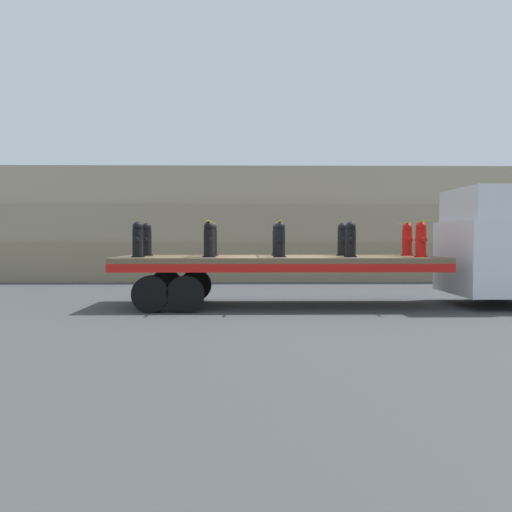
{
  "coord_description": "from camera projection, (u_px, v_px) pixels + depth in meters",
  "views": [
    {
      "loc": [
        -0.77,
        -12.8,
        1.76
      ],
      "look_at": [
        -0.58,
        0.0,
        1.29
      ],
      "focal_mm": 35.0,
      "sensor_mm": 36.0,
      "label": 1
    }
  ],
  "objects": [
    {
      "name": "flatbed_trailer",
      "position": [
        254.0,
        267.0,
        12.82
      ],
      "size": [
        8.19,
        2.52,
        1.28
      ],
      "color": "brown",
      "rests_on": "ground_plane"
    },
    {
      "name": "fire_hydrant_black_near_3",
      "position": [
        351.0,
        240.0,
        12.3
      ],
      "size": [
        0.33,
        0.58,
        0.88
      ],
      "color": "black",
      "rests_on": "flatbed_trailer"
    },
    {
      "name": "cargo_strap_rear",
      "position": [
        211.0,
        222.0,
        12.76
      ],
      "size": [
        0.05,
        2.62,
        0.01
      ],
      "color": "yellow",
      "rests_on": "fire_hydrant_black_near_1"
    },
    {
      "name": "fire_hydrant_black_near_2",
      "position": [
        280.0,
        240.0,
        12.27
      ],
      "size": [
        0.33,
        0.58,
        0.88
      ],
      "color": "black",
      "rests_on": "flatbed_trailer"
    },
    {
      "name": "ground_plane",
      "position": [
        279.0,
        306.0,
        12.87
      ],
      "size": [
        120.0,
        120.0,
        0.0
      ],
      "primitive_type": "plane",
      "color": "#3F4244"
    },
    {
      "name": "fire_hydrant_black_far_3",
      "position": [
        342.0,
        240.0,
        13.36
      ],
      "size": [
        0.33,
        0.58,
        0.88
      ],
      "color": "black",
      "rests_on": "flatbed_trailer"
    },
    {
      "name": "fire_hydrant_black_far_2",
      "position": [
        277.0,
        240.0,
        13.34
      ],
      "size": [
        0.33,
        0.58,
        0.88
      ],
      "color": "black",
      "rests_on": "flatbed_trailer"
    },
    {
      "name": "fire_hydrant_red_far_4",
      "position": [
        407.0,
        240.0,
        13.39
      ],
      "size": [
        0.33,
        0.58,
        0.88
      ],
      "color": "red",
      "rests_on": "flatbed_trailer"
    },
    {
      "name": "fire_hydrant_black_far_0",
      "position": [
        147.0,
        240.0,
        13.28
      ],
      "size": [
        0.33,
        0.58,
        0.88
      ],
      "color": "black",
      "rests_on": "flatbed_trailer"
    },
    {
      "name": "fire_hydrant_red_near_4",
      "position": [
        421.0,
        240.0,
        12.32
      ],
      "size": [
        0.33,
        0.58,
        0.88
      ],
      "color": "red",
      "rests_on": "flatbed_trailer"
    },
    {
      "name": "cargo_strap_middle",
      "position": [
        279.0,
        222.0,
        12.79
      ],
      "size": [
        0.05,
        2.62,
        0.01
      ],
      "color": "yellow",
      "rests_on": "fire_hydrant_black_near_2"
    },
    {
      "name": "truck_cab",
      "position": [
        503.0,
        247.0,
        12.9
      ],
      "size": [
        2.6,
        2.71,
        3.03
      ],
      "color": "silver",
      "rests_on": "ground_plane"
    },
    {
      "name": "rock_cliff",
      "position": [
        267.0,
        225.0,
        21.21
      ],
      "size": [
        60.0,
        3.3,
        4.62
      ],
      "color": "gray",
      "rests_on": "ground_plane"
    },
    {
      "name": "cargo_strap_front",
      "position": [
        414.0,
        222.0,
        12.84
      ],
      "size": [
        0.05,
        2.62,
        0.01
      ],
      "color": "yellow",
      "rests_on": "fire_hydrant_red_near_4"
    },
    {
      "name": "fire_hydrant_black_far_1",
      "position": [
        212.0,
        240.0,
        13.31
      ],
      "size": [
        0.33,
        0.58,
        0.88
      ],
      "color": "black",
      "rests_on": "flatbed_trailer"
    },
    {
      "name": "fire_hydrant_black_near_1",
      "position": [
        209.0,
        240.0,
        12.25
      ],
      "size": [
        0.33,
        0.58,
        0.88
      ],
      "color": "black",
      "rests_on": "flatbed_trailer"
    },
    {
      "name": "fire_hydrant_black_near_0",
      "position": [
        138.0,
        240.0,
        12.22
      ],
      "size": [
        0.33,
        0.58,
        0.88
      ],
      "color": "black",
      "rests_on": "flatbed_trailer"
    }
  ]
}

